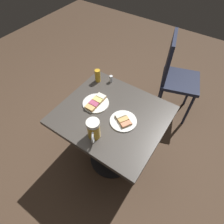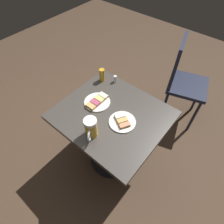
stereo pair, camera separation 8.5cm
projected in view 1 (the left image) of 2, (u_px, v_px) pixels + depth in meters
name	position (u px, v px, depth m)	size (l,w,h in m)	color
ground_plane	(112.00, 157.00, 1.94)	(6.00, 6.00, 0.00)	#4C3828
cafe_table	(112.00, 126.00, 1.51)	(0.69, 0.78, 0.72)	black
plate_near	(96.00, 103.00, 1.44)	(0.20, 0.20, 0.03)	white
plate_far	(123.00, 121.00, 1.33)	(0.19, 0.19, 0.03)	white
beer_mug	(94.00, 130.00, 1.20)	(0.13, 0.10, 0.15)	gold
beer_glass_small	(98.00, 76.00, 1.57)	(0.05, 0.05, 0.11)	gold
salt_shaker	(111.00, 79.00, 1.59)	(0.03, 0.03, 0.06)	silver
cafe_chair	(175.00, 74.00, 1.93)	(0.48, 0.48, 0.95)	#1E2338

